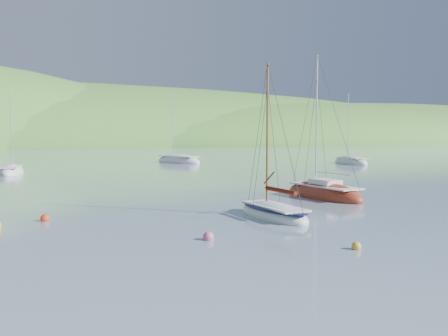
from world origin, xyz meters
name	(u,v)px	position (x,y,z in m)	size (l,w,h in m)	color
ground	(282,239)	(0.00, 0.00, 0.00)	(700.00, 700.00, 0.00)	slate
shoreline_hills	(3,145)	(-9.66, 172.42, 0.00)	(690.00, 135.00, 56.00)	#39732B
daysailer_white	(274,213)	(2.44, 4.94, 0.21)	(2.31, 5.91, 9.01)	silver
sloop_red	(324,195)	(9.67, 10.41, 0.21)	(3.14, 7.55, 10.89)	maroon
distant_sloop_a	(11,172)	(-9.87, 41.13, 0.17)	(3.54, 7.14, 9.75)	silver
distant_sloop_b	(179,161)	(13.33, 51.91, 0.20)	(6.09, 9.03, 12.17)	silver
distant_sloop_d	(351,163)	(35.04, 39.28, 0.19)	(3.82, 8.06, 11.06)	silver
mooring_buoys	(220,218)	(-0.54, 5.35, 0.12)	(20.45, 13.53, 0.50)	gold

